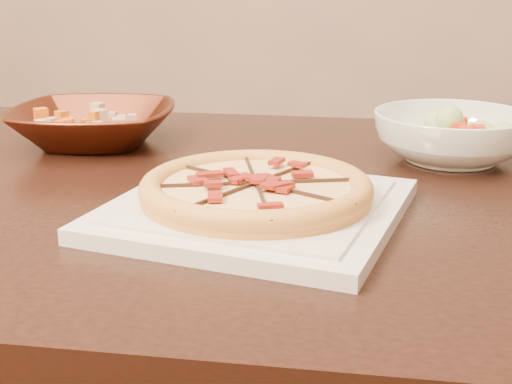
% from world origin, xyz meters
% --- Properties ---
extents(dining_table, '(1.44, 0.97, 0.75)m').
position_xyz_m(dining_table, '(0.15, 0.08, 0.65)').
color(dining_table, black).
rests_on(dining_table, floor).
extents(plate, '(0.36, 0.36, 0.02)m').
position_xyz_m(plate, '(0.27, -0.05, 0.76)').
color(plate, silver).
rests_on(plate, dining_table).
extents(pizza, '(0.26, 0.26, 0.03)m').
position_xyz_m(pizza, '(0.27, -0.05, 0.78)').
color(pizza, gold).
rests_on(pizza, plate).
extents(bronze_bowl, '(0.29, 0.29, 0.06)m').
position_xyz_m(bronze_bowl, '(-0.06, 0.23, 0.78)').
color(bronze_bowl, '#582515').
rests_on(bronze_bowl, dining_table).
extents(mixed_dish, '(0.12, 0.13, 0.03)m').
position_xyz_m(mixed_dish, '(-0.06, 0.23, 0.83)').
color(mixed_dish, tan).
rests_on(mixed_dish, bronze_bowl).
extents(salad_bowl, '(0.30, 0.30, 0.07)m').
position_xyz_m(salad_bowl, '(0.50, 0.25, 0.79)').
color(salad_bowl, white).
rests_on(salad_bowl, dining_table).
extents(salad, '(0.09, 0.12, 0.04)m').
position_xyz_m(salad, '(0.50, 0.25, 0.84)').
color(salad, '#A7BA73').
rests_on(salad, salad_bowl).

